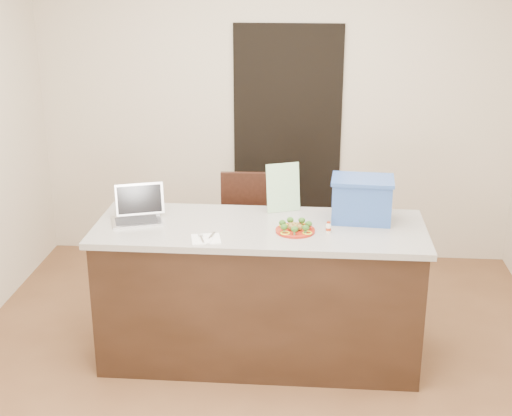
# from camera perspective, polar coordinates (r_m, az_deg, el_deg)

# --- Properties ---
(ground) EXTENTS (4.00, 4.00, 0.00)m
(ground) POSITION_cam_1_polar(r_m,az_deg,el_deg) (4.62, 0.04, -13.27)
(ground) COLOR brown
(ground) RESTS_ON ground
(room_shell) EXTENTS (4.00, 4.00, 4.00)m
(room_shell) POSITION_cam_1_polar(r_m,az_deg,el_deg) (3.99, 0.04, 6.71)
(room_shell) COLOR white
(room_shell) RESTS_ON ground
(doorway) EXTENTS (0.90, 0.02, 2.00)m
(doorway) POSITION_cam_1_polar(r_m,az_deg,el_deg) (6.05, 2.50, 5.09)
(doorway) COLOR black
(doorway) RESTS_ON ground
(island) EXTENTS (2.06, 0.76, 0.92)m
(island) POSITION_cam_1_polar(r_m,az_deg,el_deg) (4.61, 0.29, -6.75)
(island) COLOR black
(island) RESTS_ON ground
(plate) EXTENTS (0.24, 0.24, 0.02)m
(plate) POSITION_cam_1_polar(r_m,az_deg,el_deg) (4.34, 3.16, -1.79)
(plate) COLOR #9A1C0E
(plate) RESTS_ON island
(meatballs) EXTENTS (0.09, 0.09, 0.04)m
(meatballs) POSITION_cam_1_polar(r_m,az_deg,el_deg) (4.33, 3.11, -1.51)
(meatballs) COLOR brown
(meatballs) RESTS_ON plate
(broccoli) EXTENTS (0.20, 0.20, 0.04)m
(broccoli) POSITION_cam_1_polar(r_m,az_deg,el_deg) (4.33, 3.17, -1.32)
(broccoli) COLOR #1F4713
(broccoli) RESTS_ON plate
(pepper_rings) EXTENTS (0.21, 0.21, 0.01)m
(pepper_rings) POSITION_cam_1_polar(r_m,az_deg,el_deg) (4.34, 3.16, -1.68)
(pepper_rings) COLOR #CFD816
(pepper_rings) RESTS_ON plate
(napkin) EXTENTS (0.20, 0.20, 0.01)m
(napkin) POSITION_cam_1_polar(r_m,az_deg,el_deg) (4.23, -4.03, -2.50)
(napkin) COLOR white
(napkin) RESTS_ON island
(fork) EXTENTS (0.05, 0.14, 0.00)m
(fork) POSITION_cam_1_polar(r_m,az_deg,el_deg) (4.23, -4.29, -2.38)
(fork) COLOR #ACACB1
(fork) RESTS_ON napkin
(knife) EXTENTS (0.03, 0.19, 0.01)m
(knife) POSITION_cam_1_polar(r_m,az_deg,el_deg) (4.20, -3.66, -2.51)
(knife) COLOR white
(knife) RESTS_ON napkin
(yogurt_bottle) EXTENTS (0.03, 0.03, 0.07)m
(yogurt_bottle) POSITION_cam_1_polar(r_m,az_deg,el_deg) (4.34, 5.81, -1.60)
(yogurt_bottle) COLOR white
(yogurt_bottle) RESTS_ON island
(laptop) EXTENTS (0.36, 0.33, 0.22)m
(laptop) POSITION_cam_1_polar(r_m,az_deg,el_deg) (4.58, -9.42, -0.20)
(laptop) COLOR silver
(laptop) RESTS_ON island
(leaflet) EXTENTS (0.23, 0.13, 0.32)m
(leaflet) POSITION_cam_1_polar(r_m,az_deg,el_deg) (4.64, 2.18, 1.64)
(leaflet) COLOR white
(leaflet) RESTS_ON island
(blue_box) EXTENTS (0.40, 0.30, 0.28)m
(blue_box) POSITION_cam_1_polar(r_m,az_deg,el_deg) (4.53, 8.47, 0.71)
(blue_box) COLOR #2A4D98
(blue_box) RESTS_ON island
(chair) EXTENTS (0.45, 0.45, 1.00)m
(chair) POSITION_cam_1_polar(r_m,az_deg,el_deg) (5.27, -0.51, -2.01)
(chair) COLOR #32170F
(chair) RESTS_ON ground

